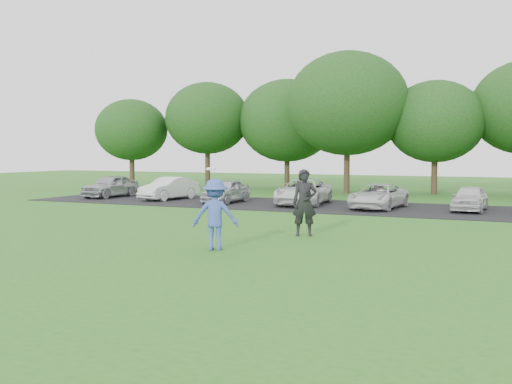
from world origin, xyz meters
TOP-DOWN VIEW (x-y plane):
  - ground at (0.00, 0.00)m, footprint 100.00×100.00m
  - parking_lot at (0.00, 13.00)m, footprint 32.00×6.50m
  - frisbee_player at (0.23, 0.40)m, footprint 1.35×1.05m
  - camera_bystander at (1.53, 3.67)m, footprint 0.87×0.73m
  - parked_cars at (0.05, 12.96)m, footprint 27.99×4.78m
  - tree_row at (1.51, 22.76)m, footprint 42.39×9.85m

SIDE VIEW (x-z plane):
  - ground at x=0.00m, z-range 0.00..0.00m
  - parking_lot at x=0.00m, z-range 0.00..0.03m
  - parked_cars at x=0.05m, z-range -0.01..1.24m
  - frisbee_player at x=0.23m, z-range -0.15..1.99m
  - camera_bystander at x=1.53m, z-range 0.00..2.02m
  - tree_row at x=1.51m, z-range 0.59..9.23m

